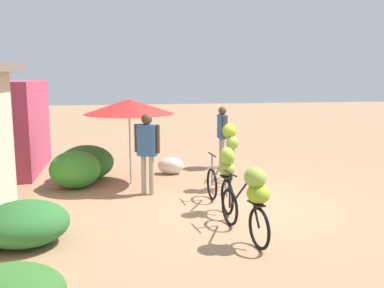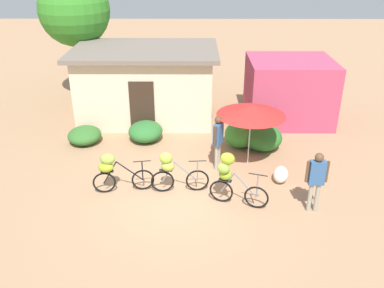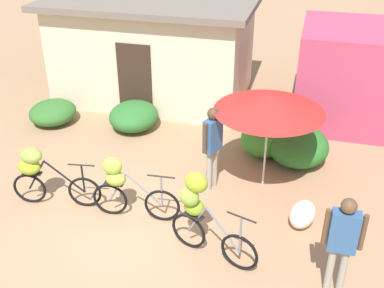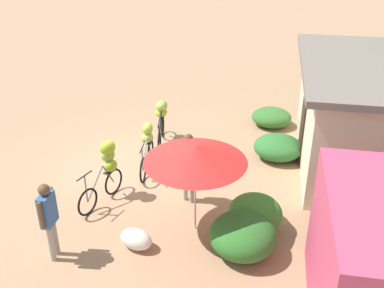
# 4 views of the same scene
# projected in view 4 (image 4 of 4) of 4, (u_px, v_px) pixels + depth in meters

# --- Properties ---
(ground_plane) EXTENTS (60.00, 60.00, 0.00)m
(ground_plane) POSITION_uv_depth(u_px,v_px,m) (134.00, 170.00, 12.03)
(ground_plane) COLOR #A37B58
(building_low) EXTENTS (5.57, 3.76, 2.80)m
(building_low) POSITION_uv_depth(u_px,v_px,m) (369.00, 115.00, 11.73)
(building_low) COLOR beige
(building_low) RESTS_ON ground
(hedge_bush_front_left) EXTENTS (1.17, 1.26, 0.57)m
(hedge_bush_front_left) POSITION_uv_depth(u_px,v_px,m) (272.00, 117.00, 14.38)
(hedge_bush_front_left) COLOR #33682A
(hedge_bush_front_left) RESTS_ON ground
(hedge_bush_front_right) EXTENTS (1.22, 1.34, 0.68)m
(hedge_bush_front_right) POSITION_uv_depth(u_px,v_px,m) (278.00, 147.00, 12.45)
(hedge_bush_front_right) COLOR #2D6B2E
(hedge_bush_front_right) RESTS_ON ground
(hedge_bush_mid) EXTENTS (1.01, 1.16, 0.87)m
(hedge_bush_mid) POSITION_uv_depth(u_px,v_px,m) (255.00, 213.00, 9.60)
(hedge_bush_mid) COLOR #3A8C2D
(hedge_bush_mid) RESTS_ON ground
(hedge_bush_by_door) EXTENTS (1.33, 1.35, 0.86)m
(hedge_bush_by_door) POSITION_uv_depth(u_px,v_px,m) (243.00, 236.00, 8.96)
(hedge_bush_by_door) COLOR #2B6B27
(hedge_bush_by_door) RESTS_ON ground
(market_umbrella) EXTENTS (2.12, 2.12, 2.03)m
(market_umbrella) POSITION_uv_depth(u_px,v_px,m) (195.00, 154.00, 8.99)
(market_umbrella) COLOR beige
(market_umbrella) RESTS_ON ground
(bicycle_leftmost) EXTENTS (1.72, 0.42, 1.22)m
(bicycle_leftmost) POSITION_uv_depth(u_px,v_px,m) (161.00, 118.00, 13.26)
(bicycle_leftmost) COLOR black
(bicycle_leftmost) RESTS_ON ground
(bicycle_near_pile) EXTENTS (1.66, 0.36, 1.25)m
(bicycle_near_pile) POSITION_uv_depth(u_px,v_px,m) (147.00, 144.00, 11.82)
(bicycle_near_pile) COLOR black
(bicycle_near_pile) RESTS_ON ground
(bicycle_center_loaded) EXTENTS (1.56, 0.64, 1.50)m
(bicycle_center_loaded) POSITION_uv_depth(u_px,v_px,m) (106.00, 167.00, 10.47)
(bicycle_center_loaded) COLOR black
(bicycle_center_loaded) RESTS_ON ground
(produce_sack) EXTENTS (0.60, 0.79, 0.44)m
(produce_sack) POSITION_uv_depth(u_px,v_px,m) (136.00, 239.00, 9.18)
(produce_sack) COLOR silver
(produce_sack) RESTS_ON ground
(person_vendor) EXTENTS (0.35, 0.54, 1.77)m
(person_vendor) POSITION_uv_depth(u_px,v_px,m) (188.00, 161.00, 10.27)
(person_vendor) COLOR gray
(person_vendor) RESTS_ON ground
(person_bystander) EXTENTS (0.58, 0.23, 1.72)m
(person_bystander) POSITION_uv_depth(u_px,v_px,m) (48.00, 214.00, 8.55)
(person_bystander) COLOR gray
(person_bystander) RESTS_ON ground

